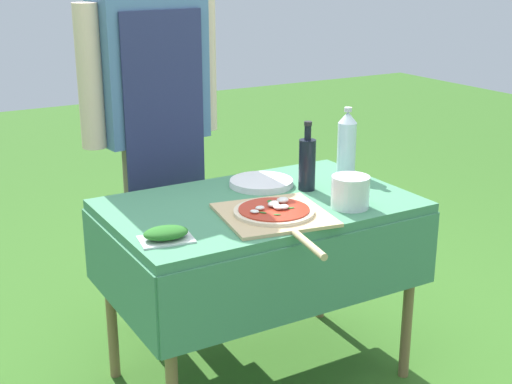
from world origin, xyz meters
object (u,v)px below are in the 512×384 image
person_cook (152,104)px  herb_container (166,234)px  water_bottle (347,142)px  pizza_on_peel (275,214)px  plate_stack (261,183)px  oil_bottle (307,163)px  prep_table (260,225)px  mixing_tub (350,192)px

person_cook → herb_container: 0.92m
person_cook → herb_container: bearing=62.6°
person_cook → water_bottle: bearing=134.8°
water_bottle → pizza_on_peel: bearing=-150.0°
plate_stack → person_cook: bearing=117.9°
oil_bottle → pizza_on_peel: bearing=-142.7°
plate_stack → prep_table: bearing=-122.6°
pizza_on_peel → mixing_tub: size_ratio=4.38×
pizza_on_peel → plate_stack: size_ratio=2.38×
prep_table → plate_stack: plate_stack is taller
pizza_on_peel → mixing_tub: bearing=0.7°
mixing_tub → person_cook: bearing=114.7°
oil_bottle → herb_container: bearing=-162.8°
herb_container → prep_table: bearing=21.7°
pizza_on_peel → oil_bottle: (0.27, 0.21, 0.10)m
herb_container → mixing_tub: size_ratio=1.35×
oil_bottle → mixing_tub: oil_bottle is taller
person_cook → water_bottle: size_ratio=6.13×
herb_container → mixing_tub: mixing_tub is taller
prep_table → person_cook: bearing=103.0°
person_cook → mixing_tub: bearing=107.6°
herb_container → plate_stack: herb_container is taller
plate_stack → pizza_on_peel: bearing=-113.1°
mixing_tub → herb_container: bearing=176.8°
pizza_on_peel → water_bottle: 0.64m
pizza_on_peel → mixing_tub: mixing_tub is taller
prep_table → pizza_on_peel: size_ratio=1.87×
mixing_tub → prep_table: bearing=138.7°
prep_table → plate_stack: size_ratio=4.46×
pizza_on_peel → water_bottle: size_ratio=2.16×
prep_table → oil_bottle: (0.23, 0.03, 0.20)m
prep_table → herb_container: herb_container is taller
prep_table → herb_container: (-0.46, -0.18, 0.11)m
oil_bottle → mixing_tub: bearing=-86.0°
pizza_on_peel → plate_stack: 0.37m
person_cook → mixing_tub: person_cook is taller
pizza_on_peel → herb_container: size_ratio=3.24×
water_bottle → mixing_tub: water_bottle is taller
person_cook → mixing_tub: 0.99m
oil_bottle → water_bottle: (0.27, 0.11, 0.03)m
water_bottle → plate_stack: bearing=175.9°
person_cook → plate_stack: (0.26, -0.49, -0.26)m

